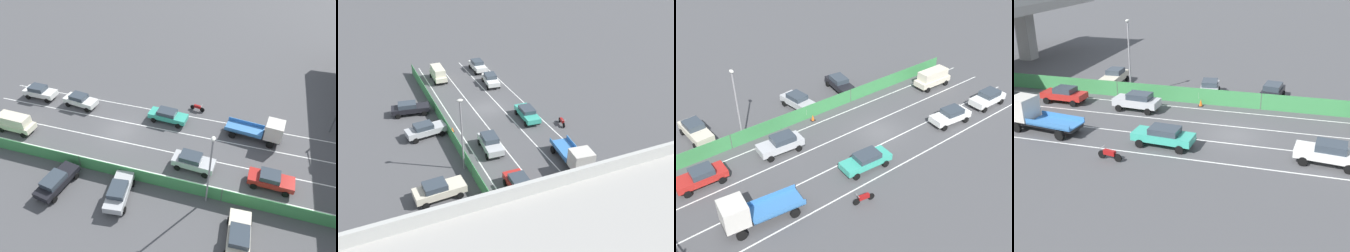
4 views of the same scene
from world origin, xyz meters
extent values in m
plane|color=#4C4C4F|center=(0.00, 0.00, 0.00)|extent=(300.00, 300.00, 0.00)
cube|color=silver|center=(-5.15, 5.77, 0.00)|extent=(0.14, 47.54, 0.01)
cube|color=silver|center=(-1.72, 5.77, 0.00)|extent=(0.14, 47.54, 0.01)
cube|color=silver|center=(1.72, 5.77, 0.00)|extent=(0.14, 47.54, 0.01)
cube|color=silver|center=(5.15, 5.77, 0.00)|extent=(0.14, 47.54, 0.01)
cube|color=#A09E99|center=(18.24, 31.54, 3.48)|extent=(1.83, 1.83, 6.96)
cube|color=#3D8E4C|center=(6.56, 5.77, 0.78)|extent=(0.06, 43.54, 1.56)
cylinder|color=#4C514C|center=(6.56, -1.49, 0.78)|extent=(0.10, 0.10, 1.56)
cylinder|color=#4C514C|center=(6.56, 13.03, 0.78)|extent=(0.10, 0.10, 1.56)
cube|color=#B7BABC|center=(3.24, 9.60, 0.82)|extent=(2.03, 4.39, 0.68)
cube|color=#333D47|center=(3.22, 9.29, 1.43)|extent=(1.68, 2.23, 0.54)
cylinder|color=black|center=(2.46, 11.11, 0.32)|extent=(0.26, 0.65, 0.64)
cylinder|color=black|center=(4.21, 11.00, 0.32)|extent=(0.26, 0.65, 0.64)
cylinder|color=black|center=(2.27, 8.21, 0.32)|extent=(0.26, 0.65, 0.64)
cylinder|color=black|center=(4.02, 8.09, 0.32)|extent=(0.26, 0.65, 0.64)
cube|color=teal|center=(-3.49, 4.83, 0.77)|extent=(2.07, 4.80, 0.58)
cube|color=#333D47|center=(-3.50, 4.70, 1.30)|extent=(1.68, 2.34, 0.48)
cylinder|color=black|center=(-4.24, 6.48, 0.32)|extent=(0.26, 0.65, 0.64)
cylinder|color=black|center=(-2.51, 6.35, 0.32)|extent=(0.26, 0.65, 0.64)
cylinder|color=black|center=(-4.47, 3.30, 0.32)|extent=(0.26, 0.65, 0.64)
cylinder|color=black|center=(-2.73, 3.18, 0.32)|extent=(0.26, 0.65, 0.64)
cube|color=red|center=(3.36, 17.24, 0.77)|extent=(1.92, 4.37, 0.59)
cube|color=#333D47|center=(3.36, 17.07, 1.33)|extent=(1.63, 1.93, 0.52)
cylinder|color=black|center=(2.52, 18.74, 0.32)|extent=(0.24, 0.65, 0.64)
cylinder|color=black|center=(4.30, 18.68, 0.32)|extent=(0.24, 0.65, 0.64)
cylinder|color=black|center=(2.43, 15.80, 0.32)|extent=(0.24, 0.65, 0.64)
cylinder|color=black|center=(4.21, 15.75, 0.32)|extent=(0.24, 0.65, 0.64)
cube|color=silver|center=(-3.24, -6.94, 0.80)|extent=(2.24, 4.56, 0.63)
cube|color=#333D47|center=(-3.26, -7.14, 1.38)|extent=(1.76, 2.22, 0.53)
cylinder|color=black|center=(-3.93, -5.36, 0.32)|extent=(0.29, 0.66, 0.64)
cylinder|color=black|center=(-2.20, -5.56, 0.32)|extent=(0.29, 0.66, 0.64)
cylinder|color=black|center=(-4.28, -8.32, 0.32)|extent=(0.29, 0.66, 0.64)
cylinder|color=black|center=(-2.55, -8.52, 0.32)|extent=(0.29, 0.66, 0.64)
cube|color=black|center=(-3.42, 14.95, 0.73)|extent=(2.35, 6.38, 0.25)
cube|color=beige|center=(-3.17, 17.12, 1.77)|extent=(2.25, 2.09, 1.84)
cube|color=#3875BC|center=(-3.54, 13.95, 0.90)|extent=(2.52, 4.42, 0.10)
cube|color=#3875BC|center=(-4.52, 14.06, 1.11)|extent=(0.56, 4.19, 0.42)
cube|color=#3875BC|center=(-2.56, 13.83, 1.11)|extent=(0.56, 4.19, 0.42)
cylinder|color=black|center=(-4.20, 17.17, 0.40)|extent=(0.35, 0.82, 0.80)
cylinder|color=black|center=(-2.16, 16.94, 0.40)|extent=(0.35, 0.82, 0.80)
cylinder|color=black|center=(-4.68, 12.96, 0.40)|extent=(0.35, 0.82, 0.80)
cylinder|color=black|center=(-2.65, 12.73, 0.40)|extent=(0.35, 0.82, 0.80)
cylinder|color=black|center=(-6.59, 8.42, 0.30)|extent=(0.20, 0.61, 0.60)
cylinder|color=black|center=(-6.83, 7.09, 0.30)|extent=(0.20, 0.61, 0.60)
cube|color=maroon|center=(-6.71, 7.75, 0.58)|extent=(0.43, 0.95, 0.36)
cylinder|color=#B2B2B2|center=(-6.61, 8.31, 0.92)|extent=(0.60, 0.13, 0.03)
cube|color=black|center=(9.49, -2.26, 0.77)|extent=(4.87, 2.43, 0.59)
cube|color=#333D47|center=(9.84, -2.31, 1.34)|extent=(2.41, 1.87, 0.53)
cylinder|color=black|center=(7.80, -2.92, 0.32)|extent=(0.66, 0.31, 0.64)
cylinder|color=black|center=(8.05, -1.15, 0.32)|extent=(0.66, 0.31, 0.64)
cylinder|color=black|center=(10.94, -3.37, 0.32)|extent=(0.66, 0.31, 0.64)
cylinder|color=black|center=(11.19, -1.60, 0.32)|extent=(0.66, 0.31, 0.64)
cube|color=#B2B5B7|center=(8.92, 3.92, 0.81)|extent=(4.78, 2.33, 0.67)
cube|color=#333D47|center=(9.19, 3.96, 1.40)|extent=(2.23, 1.79, 0.51)
cylinder|color=black|center=(7.49, 2.85, 0.32)|extent=(0.66, 0.30, 0.64)
cylinder|color=black|center=(7.26, 4.58, 0.32)|extent=(0.66, 0.30, 0.64)
cylinder|color=black|center=(10.58, 3.26, 0.32)|extent=(0.66, 0.30, 0.64)
cylinder|color=black|center=(10.35, 4.99, 0.32)|extent=(0.66, 0.30, 0.64)
cube|color=beige|center=(10.25, 15.02, 0.83)|extent=(4.73, 2.05, 0.69)
cube|color=#333D47|center=(10.64, 15.04, 1.44)|extent=(2.11, 1.69, 0.53)
cylinder|color=black|center=(8.72, 14.04, 0.32)|extent=(0.65, 0.25, 0.64)
cylinder|color=black|center=(8.62, 15.83, 0.32)|extent=(0.65, 0.25, 0.64)
cylinder|color=black|center=(11.87, 14.21, 0.32)|extent=(0.65, 0.25, 0.64)
cylinder|color=black|center=(11.77, 16.00, 0.32)|extent=(0.65, 0.25, 0.64)
cylinder|color=gray|center=(6.92, 11.69, 3.71)|extent=(0.16, 0.16, 7.42)
ellipsoid|color=silver|center=(6.92, 11.69, 7.60)|extent=(0.60, 0.36, 0.28)
cone|color=orange|center=(5.94, 4.12, 0.33)|extent=(0.36, 0.36, 0.67)
cube|color=black|center=(5.94, 4.12, 0.01)|extent=(0.47, 0.47, 0.03)
camera|label=1|loc=(25.19, 13.64, 23.50)|focal=33.18mm
camera|label=2|loc=(15.36, 41.77, 22.51)|focal=40.54mm
camera|label=3|loc=(-24.25, 23.42, 22.95)|focal=42.74mm
camera|label=4|loc=(-30.26, -4.14, 13.43)|focal=43.89mm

